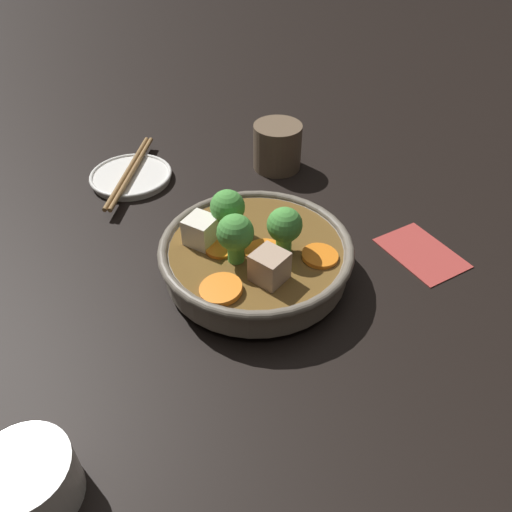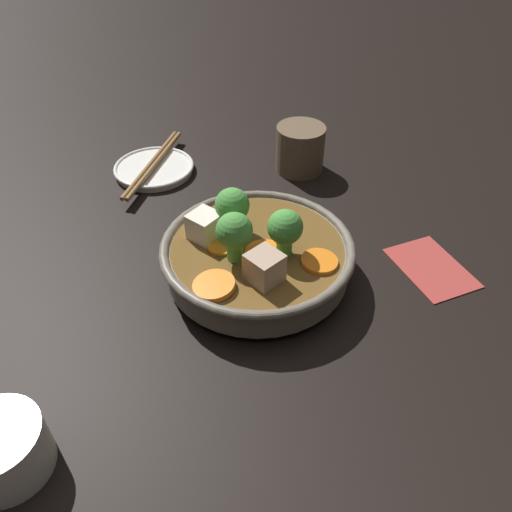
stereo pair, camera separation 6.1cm
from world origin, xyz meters
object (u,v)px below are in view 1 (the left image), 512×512
(tea_cup, at_px, (29,481))
(chopsticks_pair, at_px, (130,171))
(side_saucer, at_px, (131,176))
(stirfry_bowl, at_px, (255,253))
(dark_mug, at_px, (277,146))

(tea_cup, relative_size, chopsticks_pair, 0.37)
(tea_cup, bearing_deg, side_saucer, -5.60)
(stirfry_bowl, relative_size, dark_mug, 2.38)
(dark_mug, bearing_deg, side_saucer, 93.11)
(dark_mug, bearing_deg, tea_cup, 150.67)
(dark_mug, bearing_deg, chopsticks_pair, 93.11)
(stirfry_bowl, relative_size, tea_cup, 3.01)
(stirfry_bowl, bearing_deg, chopsticks_pair, 34.05)
(stirfry_bowl, xyz_separation_m, side_saucer, (0.25, 0.17, -0.03))
(side_saucer, height_order, tea_cup, tea_cup)
(side_saucer, bearing_deg, tea_cup, 174.40)
(side_saucer, relative_size, chopsticks_pair, 0.61)
(side_saucer, bearing_deg, stirfry_bowl, -145.95)
(stirfry_bowl, bearing_deg, side_saucer, 34.05)
(tea_cup, bearing_deg, dark_mug, -29.33)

